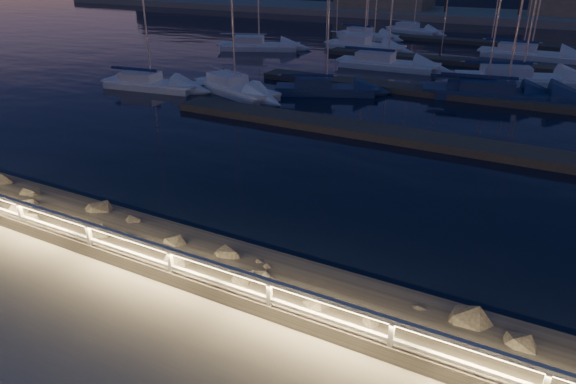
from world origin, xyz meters
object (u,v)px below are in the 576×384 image
object	(u,v)px
sailboat_n	(365,34)
sailboat_e	(257,45)
sailboat_a	(234,87)
sailboat_m	(412,29)
sailboat_h	(502,93)
sailboat_i	(362,45)
sailboat_b	(150,83)
sailboat_l	(482,91)
sailboat_k	(527,53)
guard_rail	(139,248)
sailboat_f	(324,88)
sailboat_j	(385,63)
sailboat_g	(518,77)

from	to	relation	value
sailboat_n	sailboat_e	bearing A→B (deg)	-106.46
sailboat_a	sailboat_m	world-z (taller)	sailboat_a
sailboat_h	sailboat_a	bearing A→B (deg)	-165.54
sailboat_i	sailboat_n	size ratio (longest dim) A/B	1.11
sailboat_i	sailboat_n	xyz separation A→B (m)	(-2.49, 7.48, -0.06)
sailboat_b	sailboat_l	world-z (taller)	sailboat_l
sailboat_a	sailboat_k	world-z (taller)	sailboat_k
guard_rail	sailboat_k	distance (m)	44.09
sailboat_f	sailboat_n	bearing A→B (deg)	80.45
sailboat_h	sailboat_j	bearing A→B (deg)	139.65
sailboat_a	sailboat_j	bearing A→B (deg)	84.98
sailboat_i	sailboat_l	world-z (taller)	sailboat_l
sailboat_h	guard_rail	bearing A→B (deg)	-110.71
guard_rail	sailboat_e	size ratio (longest dim) A/B	3.22
sailboat_b	sailboat_g	bearing A→B (deg)	23.73
sailboat_a	sailboat_i	bearing A→B (deg)	107.08
sailboat_g	sailboat_j	size ratio (longest dim) A/B	1.09
sailboat_b	sailboat_j	distance (m)	19.16
sailboat_k	sailboat_l	bearing A→B (deg)	-92.67
sailboat_g	sailboat_k	size ratio (longest dim) A/B	1.03
sailboat_e	sailboat_f	bearing A→B (deg)	-69.18
sailboat_b	sailboat_n	xyz separation A→B (m)	(4.83, 30.08, -0.00)
sailboat_m	sailboat_a	bearing A→B (deg)	-77.24
sailboat_i	sailboat_n	distance (m)	7.88
sailboat_e	sailboat_l	xyz separation A→B (m)	(22.83, -8.87, -0.07)
sailboat_a	sailboat_n	size ratio (longest dim) A/B	1.02
sailboat_b	sailboat_l	bearing A→B (deg)	14.47
sailboat_j	sailboat_k	xyz separation A→B (m)	(9.95, 10.57, -0.00)
guard_rail	sailboat_h	size ratio (longest dim) A/B	2.81
guard_rail	sailboat_a	size ratio (longest dim) A/B	3.52
sailboat_g	sailboat_n	bearing A→B (deg)	119.43
sailboat_k	sailboat_h	bearing A→B (deg)	-88.48
sailboat_i	sailboat_l	xyz separation A→B (m)	(13.70, -13.98, -0.07)
sailboat_a	sailboat_e	size ratio (longest dim) A/B	0.91
sailboat_f	sailboat_n	xyz separation A→B (m)	(-6.58, 25.64, 0.01)
sailboat_b	sailboat_h	bearing A→B (deg)	13.07
sailboat_a	sailboat_f	size ratio (longest dim) A/B	1.08
sailboat_h	sailboat_b	bearing A→B (deg)	-167.47
sailboat_g	sailboat_l	xyz separation A→B (m)	(-1.62, -5.29, -0.06)
sailboat_f	sailboat_h	bearing A→B (deg)	-3.43
sailboat_e	guard_rail	bearing A→B (deg)	-87.73
sailboat_b	sailboat_k	xyz separation A→B (m)	(22.23, 25.28, 0.04)
sailboat_b	sailboat_k	size ratio (longest dim) A/B	0.82
sailboat_f	sailboat_n	world-z (taller)	sailboat_n
sailboat_f	sailboat_m	bearing A→B (deg)	71.44
sailboat_j	sailboat_l	bearing A→B (deg)	-37.35
sailboat_a	sailboat_e	bearing A→B (deg)	136.94
sailboat_a	sailboat_m	size ratio (longest dim) A/B	1.06
guard_rail	sailboat_e	distance (m)	40.25
sailboat_j	sailboat_b	bearing A→B (deg)	-132.34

